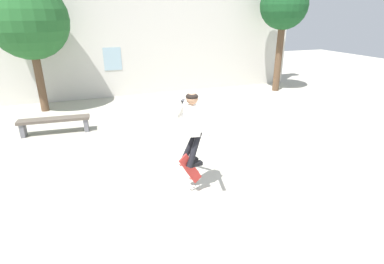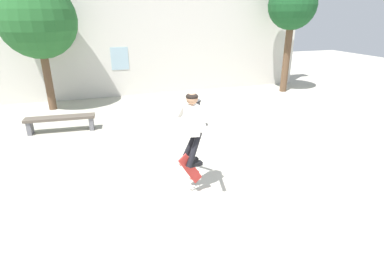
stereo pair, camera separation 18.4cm
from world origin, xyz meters
TOP-DOWN VIEW (x-y plane):
  - ground_plane at (0.00, 0.00)m, footprint 40.00×40.00m
  - building_backdrop at (-0.00, 8.81)m, footprint 15.19×0.52m
  - tree_right at (5.98, 7.28)m, footprint 1.98×1.98m
  - tree_left at (-3.66, 7.50)m, footprint 2.53×2.53m
  - park_bench at (-3.17, 4.96)m, footprint 1.97×0.51m
  - trash_bin at (0.62, 4.00)m, footprint 0.47×0.47m
  - skater at (-0.48, 0.66)m, footprint 0.39×1.20m
  - skateboard_flipping at (-0.52, 0.64)m, footprint 0.57×0.35m

SIDE VIEW (x-z plane):
  - ground_plane at x=0.00m, z-range 0.00..0.00m
  - park_bench at x=-3.17m, z-range 0.12..0.59m
  - trash_bin at x=0.62m, z-range 0.02..0.92m
  - skateboard_flipping at x=-0.52m, z-range 0.14..0.94m
  - skater at x=-0.48m, z-range 0.76..2.15m
  - building_backdrop at x=0.00m, z-range -0.40..5.41m
  - tree_left at x=-3.66m, z-range 0.89..5.24m
  - tree_right at x=5.98m, z-range 1.24..5.84m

